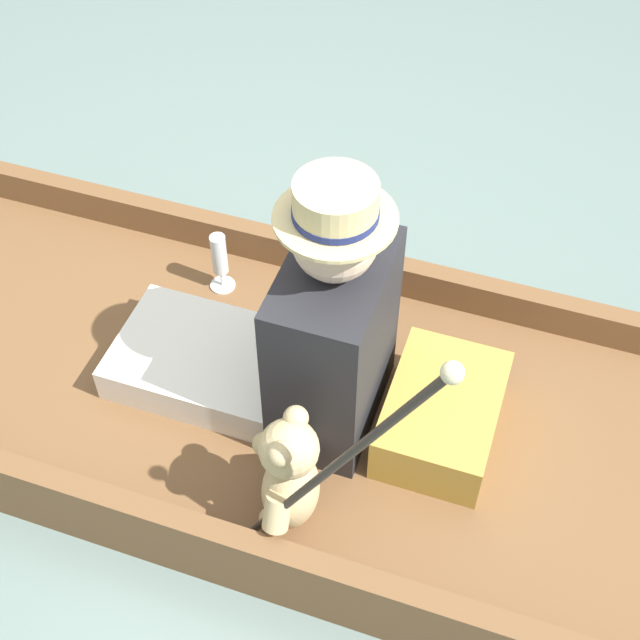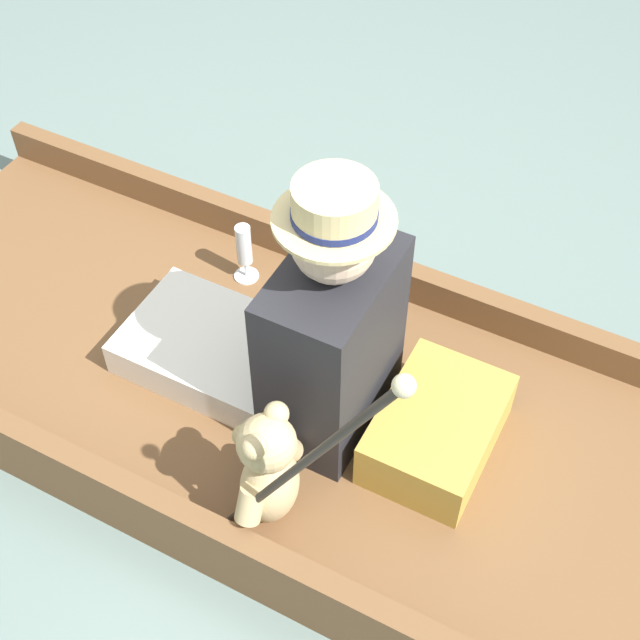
# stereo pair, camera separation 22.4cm
# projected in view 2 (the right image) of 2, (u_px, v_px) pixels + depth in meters

# --- Properties ---
(ground_plane) EXTENTS (16.00, 16.00, 0.00)m
(ground_plane) POSITION_uv_depth(u_px,v_px,m) (262.00, 405.00, 2.67)
(ground_plane) COLOR slate
(punt_boat) EXTENTS (1.07, 2.59, 0.24)m
(punt_boat) POSITION_uv_depth(u_px,v_px,m) (260.00, 390.00, 2.61)
(punt_boat) COLOR brown
(punt_boat) RESTS_ON ground_plane
(seat_cushion) EXTENTS (0.42, 0.29, 0.16)m
(seat_cushion) POSITION_uv_depth(u_px,v_px,m) (437.00, 429.00, 2.36)
(seat_cushion) COLOR #B7933D
(seat_cushion) RESTS_ON punt_boat
(seated_person) EXTENTS (0.40, 0.78, 0.81)m
(seated_person) POSITION_uv_depth(u_px,v_px,m) (303.00, 332.00, 2.32)
(seated_person) COLOR white
(seated_person) RESTS_ON punt_boat
(teddy_bear) EXTENTS (0.28, 0.16, 0.40)m
(teddy_bear) POSITION_uv_depth(u_px,v_px,m) (268.00, 471.00, 2.16)
(teddy_bear) COLOR tan
(teddy_bear) RESTS_ON punt_boat
(wine_glass) EXTENTS (0.08, 0.08, 0.21)m
(wine_glass) POSITION_uv_depth(u_px,v_px,m) (244.00, 248.00, 2.75)
(wine_glass) COLOR silver
(wine_glass) RESTS_ON punt_boat
(walking_cane) EXTENTS (0.04, 0.46, 0.87)m
(walking_cane) POSITION_uv_depth(u_px,v_px,m) (314.00, 456.00, 1.82)
(walking_cane) COLOR #2D2823
(walking_cane) RESTS_ON punt_boat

